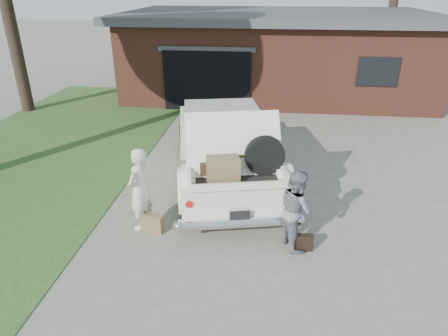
# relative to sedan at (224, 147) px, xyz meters

# --- Properties ---
(ground) EXTENTS (90.00, 90.00, 0.00)m
(ground) POSITION_rel_sedan_xyz_m (0.20, -2.38, -0.83)
(ground) COLOR gray
(ground) RESTS_ON ground
(grass_strip) EXTENTS (6.00, 16.00, 0.02)m
(grass_strip) POSITION_rel_sedan_xyz_m (-5.30, 0.62, -0.82)
(grass_strip) COLOR #2D4C1E
(grass_strip) RESTS_ON ground
(house) EXTENTS (12.80, 7.80, 3.30)m
(house) POSITION_rel_sedan_xyz_m (1.18, 9.09, 0.84)
(house) COLOR brown
(house) RESTS_ON ground
(sedan) EXTENTS (3.34, 5.98, 2.15)m
(sedan) POSITION_rel_sedan_xyz_m (0.00, 0.00, 0.00)
(sedan) COLOR white
(sedan) RESTS_ON ground
(woman_left) EXTENTS (0.54, 0.69, 1.66)m
(woman_left) POSITION_rel_sedan_xyz_m (-1.36, -2.35, 0.00)
(woman_left) COLOR silver
(woman_left) RESTS_ON ground
(woman_right) EXTENTS (0.80, 0.89, 1.51)m
(woman_right) POSITION_rel_sedan_xyz_m (1.59, -2.61, -0.08)
(woman_right) COLOR slate
(woman_right) RESTS_ON ground
(suitcase_left) EXTENTS (0.50, 0.26, 0.37)m
(suitcase_left) POSITION_rel_sedan_xyz_m (-1.13, -2.49, -0.65)
(suitcase_left) COLOR olive
(suitcase_left) RESTS_ON ground
(suitcase_right) EXTENTS (0.41, 0.16, 0.31)m
(suitcase_right) POSITION_rel_sedan_xyz_m (1.73, -2.76, -0.68)
(suitcase_right) COLOR black
(suitcase_right) RESTS_ON ground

